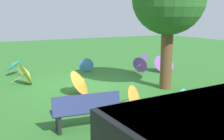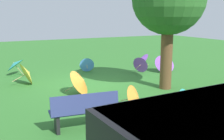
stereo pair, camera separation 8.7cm
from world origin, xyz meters
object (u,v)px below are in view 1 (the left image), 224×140
at_px(parasol_purple_0, 165,63).
at_px(parasol_purple_5, 141,59).
at_px(parasol_orange_1, 82,81).
at_px(parasol_teal_2, 14,64).
at_px(park_bench, 86,111).
at_px(parasol_yellow_0, 27,73).
at_px(parasol_blue_0, 86,65).
at_px(parasol_purple_4, 141,64).
at_px(parasol_teal_0, 186,100).
at_px(parasol_orange_0, 136,97).

height_order(parasol_purple_0, parasol_purple_5, parasol_purple_0).
relative_size(parasol_orange_1, parasol_teal_2, 1.03).
relative_size(park_bench, parasol_teal_2, 1.48).
relative_size(parasol_purple_0, parasol_orange_1, 0.93).
bearing_deg(parasol_yellow_0, parasol_purple_0, 173.88).
height_order(parasol_blue_0, parasol_purple_5, parasol_purple_5).
distance_m(parasol_orange_1, parasol_purple_5, 5.74).
bearing_deg(parasol_purple_4, parasol_teal_0, 70.14).
distance_m(parasol_blue_0, parasol_yellow_0, 3.18).
bearing_deg(parasol_yellow_0, parasol_teal_0, 123.30).
bearing_deg(parasol_teal_0, parasol_purple_5, -112.96).
xyz_separation_m(parasol_orange_1, parasol_purple_5, (-4.65, -3.36, -0.09)).
distance_m(parasol_orange_0, parasol_teal_0, 1.39).
relative_size(parasol_purple_0, parasol_teal_2, 0.96).
relative_size(parasol_purple_0, parasol_blue_0, 1.45).
height_order(parasol_orange_0, parasol_purple_4, parasol_purple_4).
bearing_deg(parasol_purple_5, parasol_teal_0, 67.04).
distance_m(parasol_purple_0, parasol_teal_2, 6.93).
distance_m(park_bench, parasol_orange_1, 2.94).
relative_size(parasol_purple_4, parasol_teal_0, 1.22).
xyz_separation_m(parasol_orange_0, parasol_teal_0, (-1.19, 0.70, -0.05)).
bearing_deg(parasol_orange_1, park_bench, 70.43).
relative_size(park_bench, parasol_purple_0, 1.54).
height_order(parasol_purple_0, parasol_yellow_0, parasol_yellow_0).
xyz_separation_m(parasol_orange_0, parasol_purple_5, (-3.85, -5.56, -0.01)).
bearing_deg(parasol_blue_0, park_bench, 67.55).
xyz_separation_m(park_bench, parasol_yellow_0, (0.40, -5.01, -0.02)).
relative_size(parasol_orange_0, parasol_purple_4, 0.99).
bearing_deg(parasol_teal_2, parasol_yellow_0, 96.32).
height_order(parasol_orange_1, parasol_purple_5, parasol_orange_1).
bearing_deg(parasol_teal_0, parasol_purple_0, -122.15).
xyz_separation_m(park_bench, parasol_purple_5, (-5.63, -6.13, -0.10)).
bearing_deg(park_bench, parasol_blue_0, -112.45).
xyz_separation_m(parasol_blue_0, parasol_orange_0, (0.77, 5.61, 0.03)).
distance_m(parasol_blue_0, parasol_teal_0, 6.33).
relative_size(park_bench, parasol_purple_4, 1.98).
bearing_deg(parasol_purple_4, parasol_blue_0, -30.01).
xyz_separation_m(park_bench, parasol_blue_0, (-2.55, -6.17, -0.12)).
height_order(parasol_orange_0, parasol_yellow_0, parasol_yellow_0).
bearing_deg(parasol_teal_2, parasol_orange_0, 110.55).
bearing_deg(parasol_teal_2, parasol_purple_0, 157.70).
xyz_separation_m(parasol_purple_4, parasol_teal_2, (5.41, -2.09, 0.12)).
bearing_deg(parasol_purple_5, park_bench, 47.42).
xyz_separation_m(parasol_teal_0, parasol_teal_2, (3.60, -7.11, 0.18)).
bearing_deg(parasol_yellow_0, parasol_orange_1, 121.71).
height_order(parasol_purple_0, parasol_orange_1, parasol_orange_1).
xyz_separation_m(parasol_blue_0, parasol_teal_0, (-0.43, 6.31, -0.02)).
bearing_deg(parasol_teal_0, parasol_yellow_0, -56.70).
bearing_deg(parasol_orange_1, parasol_purple_0, -161.85).
distance_m(parasol_teal_0, parasol_teal_2, 7.97).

